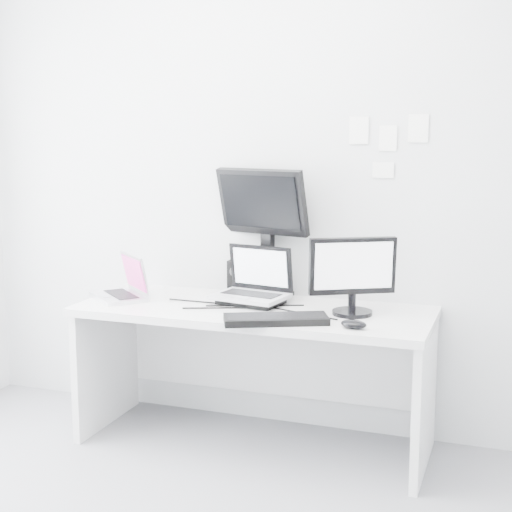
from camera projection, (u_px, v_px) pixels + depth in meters
name	position (u px, v px, depth m)	size (l,w,h in m)	color
back_wall	(275.00, 181.00, 4.06)	(3.60, 3.60, 0.00)	#B8BBBD
desk	(254.00, 376.00, 3.89)	(1.80, 0.70, 0.73)	silver
macbook	(118.00, 276.00, 4.02)	(0.33, 0.25, 0.25)	silver
speaker	(238.00, 277.00, 4.16)	(0.09, 0.09, 0.19)	black
dell_laptop	(250.00, 275.00, 3.88)	(0.37, 0.28, 0.30)	#9FA0A5
rear_monitor	(264.00, 231.00, 4.06)	(0.52, 0.19, 0.71)	black
samsung_monitor	(353.00, 275.00, 3.66)	(0.43, 0.20, 0.39)	black
keyboard	(276.00, 319.00, 3.53)	(0.49, 0.17, 0.03)	black
mouse	(354.00, 324.00, 3.42)	(0.12, 0.08, 0.04)	black
wall_note_0	(359.00, 130.00, 3.86)	(0.10, 0.00, 0.14)	white
wall_note_1	(388.00, 138.00, 3.82)	(0.09, 0.00, 0.13)	white
wall_note_2	(418.00, 128.00, 3.76)	(0.10, 0.00, 0.14)	white
wall_note_3	(383.00, 170.00, 3.85)	(0.11, 0.00, 0.08)	white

